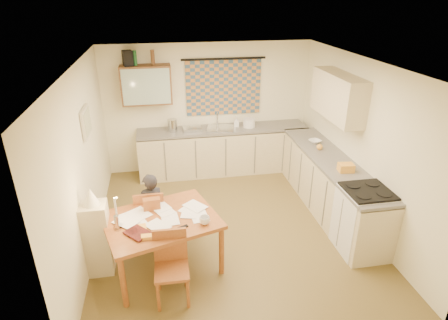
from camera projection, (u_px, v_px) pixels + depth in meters
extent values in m
cube|color=brown|center=(230.00, 227.00, 5.86)|extent=(4.00, 4.50, 0.02)
cube|color=white|center=(231.00, 63.00, 4.81)|extent=(4.00, 4.50, 0.02)
cube|color=#F6EFC8|center=(208.00, 108.00, 7.36)|extent=(4.00, 0.02, 2.50)
cube|color=#F6EFC8|center=(279.00, 253.00, 3.31)|extent=(4.00, 0.02, 2.50)
cube|color=#F6EFC8|center=(83.00, 163.00, 5.01)|extent=(0.02, 4.50, 2.50)
cube|color=#F6EFC8|center=(360.00, 144.00, 5.66)|extent=(0.02, 4.50, 2.50)
cube|color=#315373|center=(224.00, 88.00, 7.21)|extent=(1.45, 0.03, 1.05)
cylinder|color=black|center=(224.00, 59.00, 6.96)|extent=(1.60, 0.04, 0.04)
cube|color=#57351C|center=(146.00, 85.00, 6.78)|extent=(0.90, 0.34, 0.70)
cube|color=#99B2A5|center=(146.00, 87.00, 6.63)|extent=(0.84, 0.02, 0.64)
cube|color=#C8B78C|center=(338.00, 96.00, 5.87)|extent=(0.34, 1.30, 0.70)
cube|color=beige|center=(86.00, 122.00, 5.19)|extent=(0.04, 0.50, 0.40)
cube|color=beige|center=(88.00, 122.00, 5.19)|extent=(0.01, 0.42, 0.32)
cube|color=#C8B78C|center=(223.00, 151.00, 7.46)|extent=(3.30, 0.60, 0.86)
cube|color=#595754|center=(223.00, 129.00, 7.27)|extent=(3.30, 0.62, 0.04)
cube|color=#C8B78C|center=(329.00, 186.00, 6.15)|extent=(0.60, 2.95, 0.86)
cube|color=#595754|center=(332.00, 160.00, 5.95)|extent=(0.62, 2.95, 0.04)
cube|color=white|center=(363.00, 221.00, 5.16)|extent=(0.62, 0.62, 0.92)
cube|color=black|center=(368.00, 191.00, 4.96)|extent=(0.59, 0.59, 0.03)
cube|color=silver|center=(221.00, 130.00, 7.27)|extent=(0.64, 0.56, 0.10)
cylinder|color=silver|center=(217.00, 119.00, 7.35)|extent=(0.04, 0.04, 0.28)
cube|color=silver|center=(192.00, 129.00, 7.15)|extent=(0.36, 0.32, 0.06)
cylinder|color=silver|center=(172.00, 125.00, 7.05)|extent=(0.22, 0.22, 0.24)
cylinder|color=white|center=(249.00, 123.00, 7.31)|extent=(0.30, 0.30, 0.16)
imported|color=white|center=(236.00, 122.00, 7.31)|extent=(0.10, 0.10, 0.20)
imported|color=white|center=(315.00, 141.00, 6.57)|extent=(0.33, 0.33, 0.05)
cube|color=gold|center=(346.00, 168.00, 5.52)|extent=(0.24, 0.18, 0.12)
sphere|color=gold|center=(320.00, 147.00, 6.27)|extent=(0.10, 0.10, 0.10)
cube|color=black|center=(128.00, 58.00, 6.54)|extent=(0.21, 0.23, 0.26)
cylinder|color=#195926|center=(135.00, 58.00, 6.56)|extent=(0.09, 0.09, 0.26)
cylinder|color=#57351C|center=(153.00, 57.00, 6.61)|extent=(0.08, 0.08, 0.26)
cube|color=brown|center=(161.00, 220.00, 4.71)|extent=(1.61, 1.39, 0.05)
cube|color=brown|center=(151.00, 216.00, 5.33)|extent=(0.40, 0.40, 0.04)
cube|color=brown|center=(149.00, 209.00, 5.06)|extent=(0.40, 0.04, 0.44)
cube|color=brown|center=(172.00, 271.00, 4.32)|extent=(0.40, 0.40, 0.04)
cube|color=brown|center=(170.00, 245.00, 4.38)|extent=(0.39, 0.05, 0.43)
imported|color=black|center=(151.00, 210.00, 5.27)|extent=(0.56, 0.51, 1.10)
cube|color=#C8B78C|center=(98.00, 239.00, 4.74)|extent=(0.32, 0.30, 1.00)
cone|color=beige|center=(91.00, 197.00, 4.48)|extent=(0.20, 0.20, 0.22)
cube|color=brown|center=(152.00, 204.00, 4.87)|extent=(0.23, 0.11, 0.16)
imported|color=white|center=(205.00, 220.00, 4.58)|extent=(0.23, 0.23, 0.10)
imported|color=maroon|center=(130.00, 238.00, 4.32)|extent=(0.51, 0.51, 0.03)
imported|color=gold|center=(133.00, 231.00, 4.45)|extent=(0.23, 0.27, 0.02)
cube|color=gold|center=(146.00, 237.00, 4.32)|extent=(0.12, 0.08, 0.04)
cube|color=black|center=(183.00, 227.00, 4.52)|extent=(0.14, 0.09, 0.02)
cylinder|color=silver|center=(117.00, 222.00, 4.47)|extent=(0.08, 0.08, 0.18)
cylinder|color=white|center=(115.00, 206.00, 4.43)|extent=(0.03, 0.03, 0.22)
sphere|color=#FFCC66|center=(117.00, 198.00, 4.36)|extent=(0.02, 0.02, 0.02)
cube|color=white|center=(135.00, 220.00, 4.67)|extent=(0.31, 0.36, 0.00)
cube|color=white|center=(191.00, 211.00, 4.87)|extent=(0.36, 0.35, 0.00)
cube|color=white|center=(199.00, 216.00, 4.75)|extent=(0.24, 0.32, 0.00)
cube|color=white|center=(140.00, 213.00, 4.80)|extent=(0.34, 0.36, 0.00)
cube|color=white|center=(170.00, 219.00, 4.68)|extent=(0.24, 0.31, 0.00)
cube|color=white|center=(128.00, 218.00, 4.69)|extent=(0.33, 0.36, 0.00)
cube|color=white|center=(190.00, 212.00, 4.82)|extent=(0.28, 0.34, 0.00)
cube|color=white|center=(164.00, 210.00, 4.86)|extent=(0.33, 0.36, 0.00)
cube|color=white|center=(158.00, 226.00, 4.54)|extent=(0.35, 0.36, 0.00)
cube|color=white|center=(195.00, 206.00, 4.95)|extent=(0.35, 0.36, 0.00)
cube|color=white|center=(160.00, 206.00, 4.94)|extent=(0.33, 0.36, 0.00)
cube|color=white|center=(126.00, 222.00, 4.61)|extent=(0.36, 0.35, 0.00)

